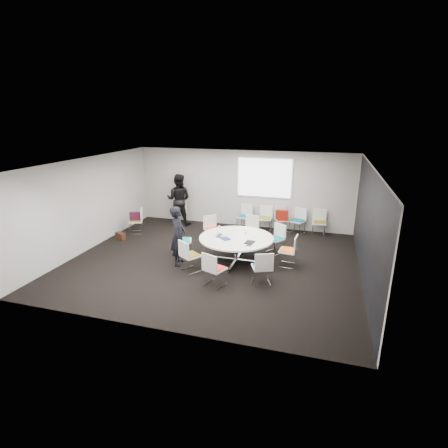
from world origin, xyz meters
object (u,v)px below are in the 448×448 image
(chair_back_b, at_px, (265,223))
(chair_ring_d, at_px, (212,235))
(chair_spare_left, at_px, (137,225))
(cup, at_px, (246,233))
(conference_table, at_px, (236,244))
(chair_person_back, at_px, (181,216))
(chair_ring_a, at_px, (288,256))
(person_back, at_px, (179,199))
(chair_ring_f, at_px, (190,261))
(laptop, at_px, (221,236))
(chair_ring_e, at_px, (183,246))
(maroon_bag, at_px, (136,216))
(chair_back_a, at_px, (245,221))
(brown_bag, at_px, (121,236))
(chair_ring_h, at_px, (262,274))
(chair_back_d, at_px, (297,225))
(chair_back_c, at_px, (282,224))
(person_main, at_px, (178,236))
(chair_ring_g, at_px, (215,275))
(chair_back_e, at_px, (319,227))
(chair_ring_c, at_px, (250,235))
(chair_ring_b, at_px, (275,244))

(chair_back_b, bearing_deg, chair_ring_d, 51.98)
(chair_spare_left, bearing_deg, cup, -128.50)
(conference_table, distance_m, chair_person_back, 4.22)
(chair_ring_a, bearing_deg, person_back, 62.71)
(chair_ring_f, height_order, laptop, chair_ring_f)
(chair_ring_a, bearing_deg, chair_ring_e, 95.63)
(conference_table, bearing_deg, chair_ring_d, 131.92)
(conference_table, distance_m, chair_ring_d, 1.70)
(chair_ring_f, height_order, maroon_bag, chair_ring_f)
(chair_back_a, relative_size, chair_back_b, 1.00)
(cup, bearing_deg, brown_bag, 175.89)
(chair_ring_f, distance_m, chair_back_a, 4.04)
(chair_ring_h, xyz_separation_m, chair_back_a, (-1.42, 4.20, 0.00))
(conference_table, distance_m, chair_back_d, 3.36)
(chair_back_c, xyz_separation_m, person_main, (-2.39, -3.64, 0.56))
(chair_person_back, xyz_separation_m, person_back, (0.01, -0.16, 0.69))
(conference_table, distance_m, chair_back_a, 3.07)
(chair_ring_g, relative_size, chair_ring_h, 1.00)
(chair_back_e, distance_m, person_main, 5.20)
(chair_back_d, distance_m, chair_back_e, 0.73)
(chair_ring_c, bearing_deg, chair_ring_f, 74.86)
(chair_ring_e, xyz_separation_m, chair_person_back, (-1.34, 2.95, 0.00))
(chair_ring_e, height_order, chair_back_a, same)
(maroon_bag, bearing_deg, chair_ring_g, -37.79)
(chair_ring_b, relative_size, brown_bag, 2.44)
(conference_table, xyz_separation_m, chair_ring_f, (-1.01, -0.97, -0.25))
(chair_ring_c, xyz_separation_m, chair_ring_e, (-1.68, -1.57, 0.00))
(person_back, distance_m, brown_bag, 2.63)
(chair_ring_c, distance_m, chair_ring_f, 2.79)
(chair_back_d, distance_m, chair_spare_left, 5.67)
(chair_ring_d, xyz_separation_m, cup, (1.32, -0.92, 0.50))
(chair_ring_h, bearing_deg, chair_back_e, 50.32)
(person_back, bearing_deg, chair_person_back, -93.33)
(chair_ring_f, bearing_deg, chair_ring_g, -0.60)
(chair_ring_h, distance_m, chair_back_a, 4.43)
(maroon_bag, bearing_deg, chair_back_e, 14.56)
(chair_back_b, bearing_deg, chair_back_d, -178.35)
(chair_ring_d, relative_size, maroon_bag, 2.20)
(chair_back_d, height_order, chair_spare_left, same)
(chair_ring_f, xyz_separation_m, chair_spare_left, (-2.98, 2.40, 0.00))
(chair_back_a, distance_m, maroon_bag, 3.90)
(person_main, height_order, laptop, person_main)
(chair_ring_d, bearing_deg, maroon_bag, -45.36)
(chair_back_a, bearing_deg, chair_ring_b, 134.94)
(chair_person_back, bearing_deg, chair_ring_c, 133.19)
(chair_back_e, bearing_deg, cup, 51.10)
(chair_person_back, bearing_deg, chair_ring_h, 111.17)
(chair_back_b, bearing_deg, chair_ring_b, 109.14)
(chair_back_b, height_order, cup, chair_back_b)
(chair_ring_c, bearing_deg, chair_back_d, -127.30)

